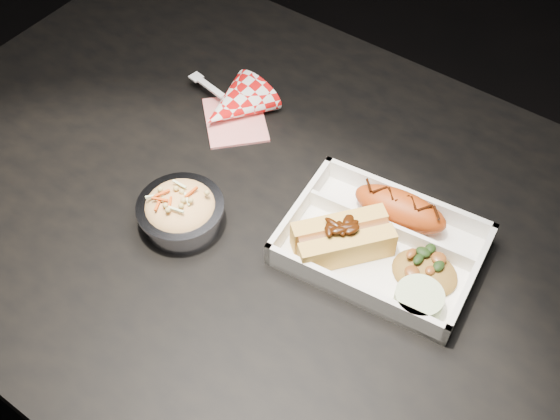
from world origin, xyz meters
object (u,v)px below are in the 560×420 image
object	(u,v)px
napkin_fork	(234,107)
foil_coleslaw_cup	(181,210)
dining_table	(276,252)
hotdog	(343,237)
fried_pastry	(400,209)
food_tray	(381,247)

from	to	relation	value
napkin_fork	foil_coleslaw_cup	bearing A→B (deg)	-59.84
dining_table	hotdog	distance (m)	0.17
hotdog	foil_coleslaw_cup	distance (m)	0.22
hotdog	fried_pastry	bearing A→B (deg)	16.81
dining_table	food_tray	distance (m)	0.18
food_tray	fried_pastry	xyz separation A→B (m)	(-0.01, 0.05, 0.02)
dining_table	hotdog	xyz separation A→B (m)	(0.11, -0.00, 0.12)
fried_pastry	hotdog	bearing A→B (deg)	-112.23
napkin_fork	dining_table	bearing A→B (deg)	-25.81
dining_table	hotdog	size ratio (longest dim) A/B	8.91
dining_table	foil_coleslaw_cup	xyz separation A→B (m)	(-0.09, -0.09, 0.12)
foil_coleslaw_cup	fried_pastry	bearing A→B (deg)	36.07
food_tray	fried_pastry	bearing A→B (deg)	90.00
hotdog	dining_table	bearing A→B (deg)	127.57
dining_table	foil_coleslaw_cup	distance (m)	0.18
dining_table	napkin_fork	size ratio (longest dim) A/B	6.67
fried_pastry	foil_coleslaw_cup	bearing A→B (deg)	-143.93
food_tray	hotdog	world-z (taller)	hotdog
food_tray	hotdog	size ratio (longest dim) A/B	2.00
napkin_fork	food_tray	bearing A→B (deg)	-6.16
hotdog	napkin_fork	xyz separation A→B (m)	(-0.28, 0.13, -0.02)
dining_table	foil_coleslaw_cup	world-z (taller)	foil_coleslaw_cup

